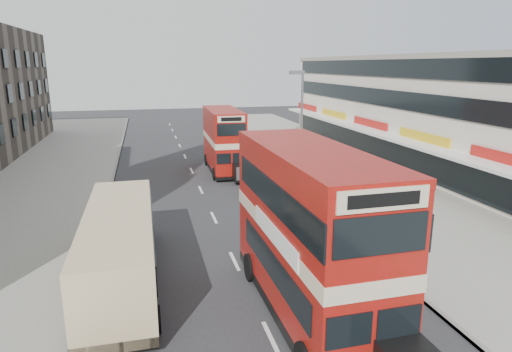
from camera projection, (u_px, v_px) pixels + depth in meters
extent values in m
cube|color=#28282B|center=(201.00, 190.00, 31.23)|extent=(12.00, 90.00, 0.01)
cube|color=gray|center=(358.00, 179.00, 34.02)|extent=(12.00, 90.00, 0.15)
cube|color=gray|center=(12.00, 201.00, 28.40)|extent=(12.00, 90.00, 0.15)
cube|color=gray|center=(109.00, 195.00, 29.78)|extent=(0.20, 90.00, 0.16)
cube|color=gray|center=(284.00, 183.00, 32.64)|extent=(0.20, 90.00, 0.16)
cube|color=beige|center=(440.00, 115.00, 36.71)|extent=(8.00, 46.00, 9.00)
cube|color=black|center=(393.00, 152.00, 36.46)|extent=(0.10, 44.00, 2.40)
cube|color=gray|center=(445.00, 57.00, 35.59)|extent=(8.20, 46.20, 0.40)
cube|color=white|center=(384.00, 135.00, 35.92)|extent=(1.80, 44.00, 0.20)
cylinder|color=slate|center=(301.00, 134.00, 29.92)|extent=(0.16, 0.16, 8.00)
cube|color=slate|center=(297.00, 72.00, 28.86)|extent=(1.00, 0.20, 0.25)
cube|color=black|center=(307.00, 301.00, 15.86)|extent=(2.97, 8.97, 0.39)
cube|color=maroon|center=(308.00, 266.00, 15.54)|extent=(2.95, 8.97, 2.45)
cube|color=beige|center=(309.00, 228.00, 15.20)|extent=(2.99, 9.01, 0.50)
cube|color=maroon|center=(310.00, 190.00, 14.87)|extent=(2.95, 8.97, 2.34)
cube|color=maroon|center=(312.00, 153.00, 14.57)|extent=(2.97, 8.99, 0.28)
cube|color=black|center=(224.00, 167.00, 36.79)|extent=(2.57, 7.70, 0.33)
cube|color=maroon|center=(224.00, 153.00, 36.51)|extent=(2.55, 7.70, 2.11)
cube|color=beige|center=(224.00, 138.00, 36.22)|extent=(2.59, 7.74, 0.43)
cube|color=maroon|center=(223.00, 124.00, 35.94)|extent=(2.55, 7.70, 2.01)
cube|color=maroon|center=(223.00, 111.00, 35.68)|extent=(2.57, 7.72, 0.24)
cube|color=black|center=(241.00, 172.00, 32.62)|extent=(1.17, 1.17, 1.24)
cube|color=black|center=(122.00, 273.00, 17.93)|extent=(2.57, 10.19, 0.41)
cube|color=#CEB485|center=(120.00, 246.00, 17.64)|extent=(2.55, 10.19, 2.65)
imported|color=maroon|center=(271.00, 186.00, 30.07)|extent=(4.16, 1.71, 1.20)
imported|color=#BA5312|center=(263.00, 169.00, 34.70)|extent=(4.54, 2.14, 1.25)
imported|color=gray|center=(348.00, 200.00, 25.39)|extent=(0.79, 0.65, 1.83)
imported|color=gray|center=(272.00, 143.00, 43.88)|extent=(1.03, 0.48, 1.71)
imported|color=gray|center=(252.00, 171.00, 34.76)|extent=(0.83, 1.83, 0.93)
imported|color=black|center=(251.00, 160.00, 34.55)|extent=(0.77, 0.55, 1.96)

